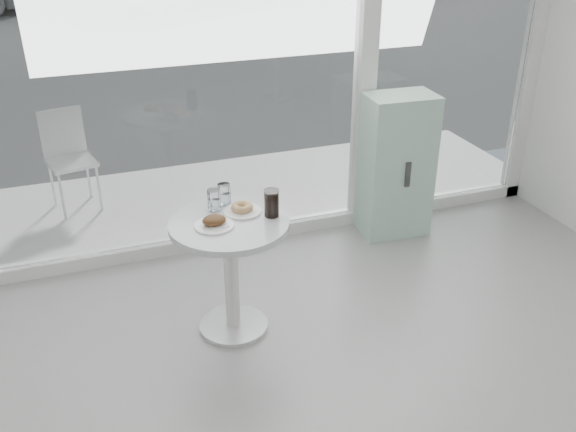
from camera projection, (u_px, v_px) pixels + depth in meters
name	position (u px, v px, depth m)	size (l,w,h in m)	color
storefront	(262.00, 20.00, 4.46)	(5.00, 0.14, 3.00)	white
main_table	(230.00, 253.00, 3.89)	(0.72, 0.72, 0.77)	silver
patio_deck	(231.00, 195.00, 5.87)	(5.60, 1.60, 0.05)	beige
street	(102.00, 2.00, 16.10)	(40.00, 24.00, 0.00)	#373737
mint_cabinet	(396.00, 166.00, 5.06)	(0.55, 0.39, 1.15)	#8BB19C
patio_chair	(68.00, 153.00, 5.42)	(0.44, 0.44, 0.85)	silver
plate_fritter	(215.00, 222.00, 3.72)	(0.23, 0.23, 0.07)	white
plate_donut	(242.00, 209.00, 3.89)	(0.23, 0.23, 0.06)	white
water_tumbler_a	(214.00, 201.00, 3.90)	(0.08, 0.08, 0.13)	white
water_tumbler_b	(224.00, 195.00, 3.98)	(0.08, 0.08, 0.13)	white
cola_glass	(272.00, 203.00, 3.82)	(0.09, 0.09, 0.17)	white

